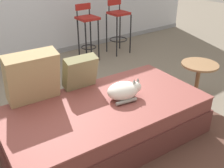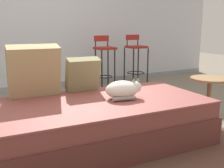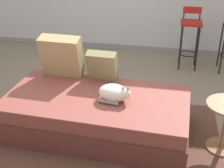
% 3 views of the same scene
% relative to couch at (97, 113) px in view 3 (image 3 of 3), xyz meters
% --- Properties ---
extents(ground_plane, '(16.00, 16.00, 0.00)m').
position_rel_couch_xyz_m(ground_plane, '(0.00, 0.40, -0.22)').
color(ground_plane, slate).
rests_on(ground_plane, ground).
extents(wall_baseboard_trim, '(8.00, 0.02, 0.09)m').
position_rel_couch_xyz_m(wall_baseboard_trim, '(0.00, 2.60, -0.17)').
color(wall_baseboard_trim, gray).
rests_on(wall_baseboard_trim, ground).
extents(area_rug, '(2.68, 2.13, 0.01)m').
position_rel_couch_xyz_m(area_rug, '(0.00, -0.30, -0.21)').
color(area_rug, brown).
rests_on(area_rug, ground).
extents(couch, '(2.03, 1.13, 0.43)m').
position_rel_couch_xyz_m(couch, '(0.00, 0.00, 0.00)').
color(couch, brown).
rests_on(couch, ground).
extents(throw_pillow_corner, '(0.50, 0.29, 0.51)m').
position_rel_couch_xyz_m(throw_pillow_corner, '(-0.52, 0.44, 0.47)').
color(throw_pillow_corner, tan).
rests_on(throw_pillow_corner, couch).
extents(throw_pillow_middle, '(0.35, 0.23, 0.36)m').
position_rel_couch_xyz_m(throw_pillow_middle, '(-0.03, 0.42, 0.39)').
color(throw_pillow_middle, '#847F56').
rests_on(throw_pillow_middle, couch).
extents(cat, '(0.36, 0.29, 0.20)m').
position_rel_couch_xyz_m(cat, '(0.20, -0.03, 0.30)').
color(cat, white).
rests_on(cat, couch).
extents(bar_stool_near_window, '(0.32, 0.32, 0.95)m').
position_rel_couch_xyz_m(bar_stool_near_window, '(1.02, 1.98, 0.38)').
color(bar_stool_near_window, black).
rests_on(bar_stool_near_window, ground).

